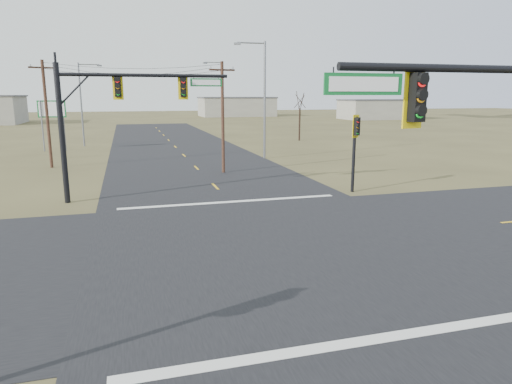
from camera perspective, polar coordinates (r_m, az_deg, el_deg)
The scene contains 16 objects.
ground at distance 18.07m, azimuth 2.16°, elevation -6.56°, with size 320.00×320.00×0.00m, color brown.
road_ew at distance 18.06m, azimuth 2.16°, elevation -6.53°, with size 160.00×14.00×0.02m, color black.
road_ns at distance 18.06m, azimuth 2.16°, elevation -6.52°, with size 14.00×160.00×0.02m, color black.
stop_bar_near at distance 11.76m, azimuth 14.10°, elevation -17.49°, with size 12.00×0.40×0.01m, color silver.
stop_bar_far at distance 25.03m, azimuth -3.16°, elevation -1.23°, with size 12.00×0.40×0.01m, color silver.
mast_arm_far at distance 26.17m, azimuth -17.01°, elevation 10.58°, with size 9.14×0.44×7.41m.
pedestal_signal_ne at distance 27.75m, azimuth 12.35°, elevation 6.80°, with size 0.68×0.60×4.66m.
utility_pole_near at distance 34.26m, azimuth -4.19°, elevation 9.51°, with size 1.98×0.48×8.15m.
utility_pole_far at distance 40.20m, azimuth -24.69°, elevation 9.04°, with size 2.00×0.77×8.45m.
highway_sign at distance 52.46m, azimuth -24.12°, elevation 8.80°, with size 2.78×0.37×5.23m.
streetlight_a at distance 42.07m, azimuth 0.79°, elevation 12.16°, with size 2.93×0.45×10.44m.
streetlight_b at distance 66.88m, azimuth -4.32°, elevation 12.08°, with size 2.93×0.43×10.47m.
streetlight_c at distance 56.05m, azimuth -20.83°, elevation 10.70°, with size 2.60×0.32×9.32m.
bare_tree_c at distance 59.51m, azimuth 5.52°, elevation 11.40°, with size 3.09×3.09×6.61m.
warehouse_mid at distance 129.91m, azimuth -2.44°, elevation 10.56°, with size 20.00×12.00×5.00m, color #9F9B8D.
warehouse_right at distance 117.94m, azimuth 15.10°, elevation 9.89°, with size 18.00×10.00×4.50m, color #9F9B8D.
Camera 1 is at (-5.34, -16.27, 5.75)m, focal length 32.00 mm.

